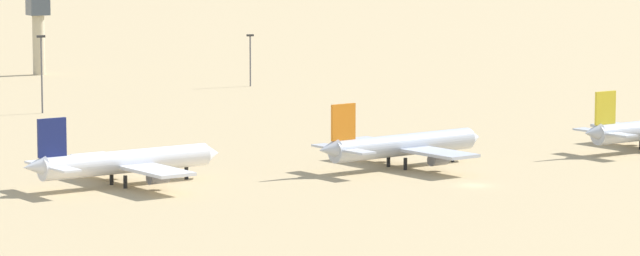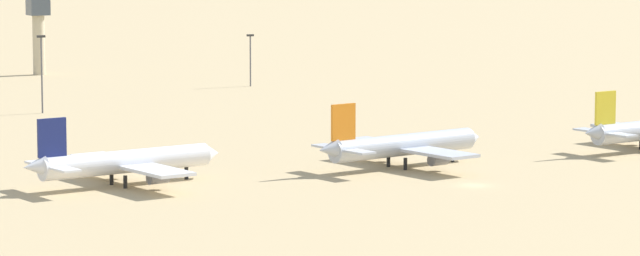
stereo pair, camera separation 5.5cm
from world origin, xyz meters
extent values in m
plane|color=tan|center=(0.00, 0.00, 0.00)|extent=(4000.00, 4000.00, 0.00)
cylinder|color=white|center=(-48.16, 24.06, 3.77)|extent=(28.91, 8.13, 3.59)
cone|color=white|center=(-32.75, 26.56, 3.77)|extent=(3.20, 3.80, 3.41)
cone|color=white|center=(-63.56, 21.56, 4.31)|extent=(4.03, 3.58, 3.05)
cube|color=navy|center=(-60.55, 22.05, 8.48)|extent=(4.68, 1.19, 5.83)
cube|color=white|center=(-61.13, 25.59, 4.13)|extent=(3.81, 6.48, 0.32)
cube|color=white|center=(-59.98, 18.51, 4.13)|extent=(3.81, 6.48, 0.32)
cube|color=white|center=(-47.27, 24.20, 3.23)|extent=(10.61, 29.31, 0.50)
cylinder|color=slate|center=(-47.46, 30.99, 1.97)|extent=(3.50, 2.46, 1.97)
cylinder|color=slate|center=(-45.31, 17.70, 1.97)|extent=(3.50, 2.46, 1.97)
cylinder|color=black|center=(-37.39, 25.80, 0.99)|extent=(0.63, 0.63, 1.97)
cylinder|color=black|center=(-49.83, 25.97, 0.99)|extent=(0.63, 0.63, 1.97)
cylinder|color=black|center=(-49.14, 21.72, 0.99)|extent=(0.63, 0.63, 1.97)
cylinder|color=silver|center=(-0.40, 21.52, 3.80)|extent=(29.11, 8.97, 3.62)
cone|color=silver|center=(15.06, 24.47, 3.80)|extent=(3.31, 3.88, 3.44)
cone|color=silver|center=(-15.87, 18.58, 4.34)|extent=(4.13, 3.70, 3.08)
cube|color=orange|center=(-12.85, 19.15, 8.55)|extent=(4.71, 1.32, 5.88)
cube|color=silver|center=(-13.52, 22.71, 4.16)|extent=(3.99, 6.58, 0.33)
cube|color=silver|center=(-12.17, 15.60, 4.16)|extent=(3.99, 6.58, 0.33)
cube|color=silver|center=(0.48, 21.69, 3.26)|extent=(11.46, 29.59, 0.51)
cylinder|color=slate|center=(0.10, 28.53, 1.99)|extent=(3.57, 2.56, 1.99)
cylinder|color=slate|center=(2.64, 15.20, 1.99)|extent=(3.57, 2.56, 1.99)
cylinder|color=black|center=(10.40, 23.58, 1.00)|extent=(0.63, 0.63, 1.99)
cylinder|color=black|center=(-2.14, 23.40, 1.00)|extent=(0.63, 0.63, 1.99)
cylinder|color=black|center=(-1.33, 19.14, 1.00)|extent=(0.63, 0.63, 1.99)
cone|color=silver|center=(34.94, 17.71, 4.27)|extent=(3.96, 3.51, 3.02)
cube|color=yellow|center=(37.94, 18.15, 8.41)|extent=(4.64, 1.12, 5.78)
cube|color=silver|center=(37.42, 21.67, 4.09)|extent=(3.70, 6.40, 0.32)
cube|color=silver|center=(38.45, 14.63, 4.09)|extent=(3.70, 6.40, 0.32)
cylinder|color=slate|center=(51.04, 26.83, 1.96)|extent=(3.45, 2.40, 1.96)
cylinder|color=#C6B793|center=(-3.12, 211.57, 7.87)|extent=(3.20, 3.20, 15.74)
cube|color=#4C5660|center=(-3.12, 211.57, 17.96)|extent=(5.20, 5.20, 4.44)
cylinder|color=#59595E|center=(-29.58, 125.15, 8.03)|extent=(0.36, 0.36, 16.05)
cube|color=#333333|center=(-29.58, 125.15, 16.30)|extent=(1.80, 0.50, 0.50)
cylinder|color=#59595E|center=(33.90, 158.30, 6.15)|extent=(0.36, 0.36, 12.30)
cube|color=#333333|center=(33.90, 158.30, 12.55)|extent=(1.80, 0.50, 0.50)
camera|label=1|loc=(-138.47, -221.77, 41.12)|focal=95.71mm
camera|label=2|loc=(-138.42, -221.80, 41.12)|focal=95.71mm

